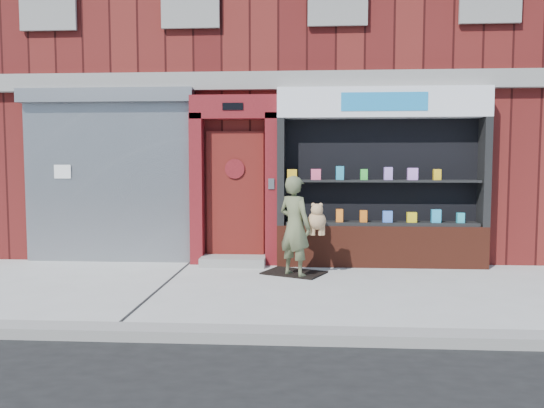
{
  "coord_description": "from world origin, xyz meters",
  "views": [
    {
      "loc": [
        0.48,
        -7.21,
        1.74
      ],
      "look_at": [
        -0.04,
        1.0,
        1.11
      ],
      "focal_mm": 35.0,
      "sensor_mm": 36.0,
      "label": 1
    }
  ],
  "objects": [
    {
      "name": "pharmacy_bay",
      "position": [
        1.75,
        1.81,
        1.37
      ],
      "size": [
        3.5,
        0.41,
        3.0
      ],
      "color": "#5A2215",
      "rests_on": "ground"
    },
    {
      "name": "doormat",
      "position": [
        0.3,
        1.09,
        0.01
      ],
      "size": [
        1.09,
        0.96,
        0.02
      ],
      "primitive_type": "cube",
      "rotation": [
        0.0,
        0.0,
        -0.43
      ],
      "color": "black",
      "rests_on": "ground"
    },
    {
      "name": "curb",
      "position": [
        0.0,
        -2.15,
        0.06
      ],
      "size": [
        60.0,
        0.3,
        0.12
      ],
      "primitive_type": "cube",
      "color": "gray",
      "rests_on": "ground"
    },
    {
      "name": "building",
      "position": [
        -0.0,
        5.99,
        4.0
      ],
      "size": [
        12.0,
        8.16,
        8.0
      ],
      "color": "#4C1211",
      "rests_on": "ground"
    },
    {
      "name": "woman",
      "position": [
        0.34,
        0.9,
        0.79
      ],
      "size": [
        0.82,
        0.65,
        1.55
      ],
      "color": "#575E3E",
      "rests_on": "ground"
    },
    {
      "name": "ground",
      "position": [
        0.0,
        0.0,
        0.0
      ],
      "size": [
        80.0,
        80.0,
        0.0
      ],
      "primitive_type": "plane",
      "color": "#9E9E99",
      "rests_on": "ground"
    },
    {
      "name": "red_door_bay",
      "position": [
        -0.75,
        1.86,
        1.46
      ],
      "size": [
        1.52,
        0.58,
        2.9
      ],
      "color": "#590F14",
      "rests_on": "ground"
    },
    {
      "name": "shutter_bay",
      "position": [
        -3.0,
        1.93,
        1.72
      ],
      "size": [
        3.1,
        0.3,
        3.04
      ],
      "color": "gray",
      "rests_on": "ground"
    }
  ]
}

